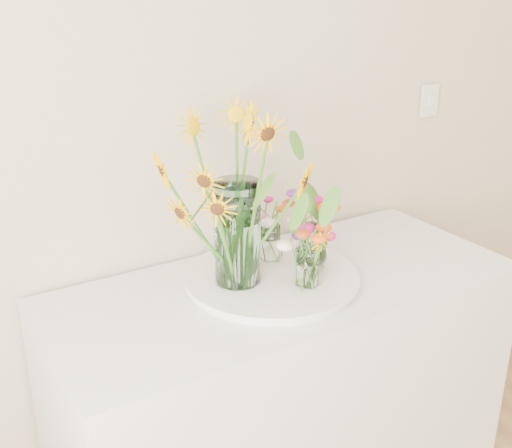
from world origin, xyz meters
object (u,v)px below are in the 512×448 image
small_vase_a (308,268)px  small_vase_c (270,243)px  tray (272,280)px  small_vase_b (311,246)px  counter (283,407)px  mason_jar (237,233)px

small_vase_a → small_vase_c: size_ratio=0.99×
tray → small_vase_c: small_vase_c is taller
tray → small_vase_a: 0.13m
small_vase_b → counter: bearing=178.7°
counter → small_vase_a: 0.54m
tray → counter: bearing=-11.7°
tray → small_vase_b: 0.16m
tray → small_vase_c: (0.06, 0.10, 0.07)m
tray → small_vase_b: (0.13, -0.01, 0.08)m
small_vase_a → mason_jar: bearing=142.4°
mason_jar → small_vase_a: (0.16, -0.12, -0.10)m
counter → small_vase_c: size_ratio=12.44×
small_vase_c → small_vase_a: bearing=-91.4°
tray → small_vase_a: size_ratio=4.37×
mason_jar → small_vase_c: 0.20m
mason_jar → small_vase_a: mason_jar is taller
small_vase_b → small_vase_c: bearing=123.1°
tray → mason_jar: size_ratio=1.61×
small_vase_c → counter: bearing=-98.2°
small_vase_c → mason_jar: bearing=-152.5°
tray → small_vase_b: bearing=-4.7°
small_vase_c → small_vase_b: bearing=-56.9°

